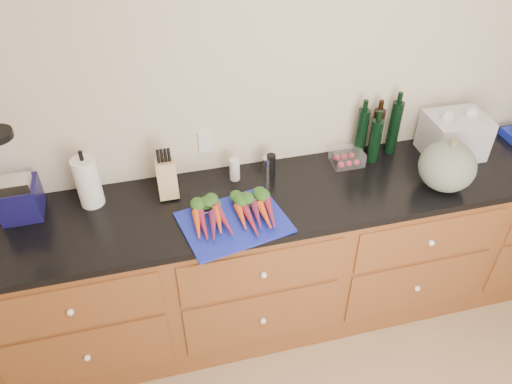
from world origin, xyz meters
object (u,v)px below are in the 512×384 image
object	(u,v)px
paper_towel	(88,182)
carrots	(232,211)
cutting_board	(234,222)
knife_block	(167,179)
squash	(447,166)
tomato_box	(347,157)
blender_appliance	(13,181)

from	to	relation	value
paper_towel	carrots	bearing A→B (deg)	-22.84
cutting_board	knife_block	bearing A→B (deg)	132.51
paper_towel	knife_block	size ratio (longest dim) A/B	1.36
cutting_board	paper_towel	world-z (taller)	paper_towel
squash	knife_block	xyz separation A→B (m)	(-1.38, 0.29, -0.03)
tomato_box	paper_towel	bearing A→B (deg)	-179.58
cutting_board	paper_towel	distance (m)	0.73
carrots	knife_block	xyz separation A→B (m)	(-0.27, 0.25, 0.06)
squash	cutting_board	bearing A→B (deg)	-179.28
cutting_board	blender_appliance	size ratio (longest dim) A/B	1.05
blender_appliance	knife_block	xyz separation A→B (m)	(0.70, -0.02, -0.11)
carrots	tomato_box	distance (m)	0.76
carrots	squash	bearing A→B (deg)	-1.67
cutting_board	knife_block	size ratio (longest dim) A/B	2.52
cutting_board	blender_appliance	bearing A→B (deg)	161.91
blender_appliance	paper_towel	world-z (taller)	blender_appliance
paper_towel	tomato_box	size ratio (longest dim) A/B	1.57
cutting_board	squash	distance (m)	1.12
carrots	squash	world-z (taller)	squash
tomato_box	knife_block	bearing A→B (deg)	-178.25
carrots	knife_block	distance (m)	0.38
carrots	paper_towel	size ratio (longest dim) A/B	1.57
knife_block	tomato_box	size ratio (longest dim) A/B	1.15
squash	tomato_box	distance (m)	0.52
squash	paper_towel	size ratio (longest dim) A/B	1.09
knife_block	carrots	bearing A→B (deg)	-42.69
knife_block	squash	bearing A→B (deg)	-11.68
blender_appliance	paper_towel	distance (m)	0.33
carrots	blender_appliance	world-z (taller)	blender_appliance
cutting_board	carrots	world-z (taller)	carrots
carrots	knife_block	size ratio (longest dim) A/B	2.14
cutting_board	paper_towel	xyz separation A→B (m)	(-0.65, 0.32, 0.12)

